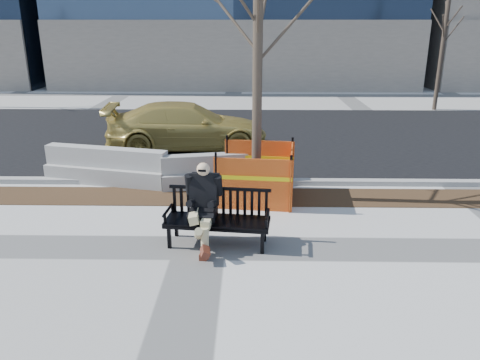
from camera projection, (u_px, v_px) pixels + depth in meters
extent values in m
plane|color=beige|center=(200.00, 248.00, 8.49)|extent=(120.00, 120.00, 0.00)
cube|color=#47301C|center=(211.00, 197.00, 10.95)|extent=(40.00, 1.20, 0.02)
cube|color=black|center=(224.00, 136.00, 16.82)|extent=(60.00, 10.40, 0.01)
cube|color=#9E9B93|center=(214.00, 181.00, 11.83)|extent=(60.00, 0.25, 0.12)
imported|color=#B89F47|center=(188.00, 148.00, 15.15)|extent=(5.27, 2.60, 1.47)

